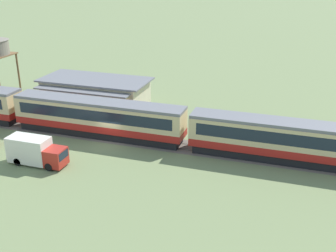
# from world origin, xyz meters

# --- Properties ---
(ground_plane) EXTENTS (600.00, 600.00, 0.00)m
(ground_plane) POSITION_xyz_m (0.00, 0.00, 0.00)
(ground_plane) COLOR #707F51
(passenger_train) EXTENTS (62.50, 3.02, 4.19)m
(passenger_train) POSITION_xyz_m (-1.81, 1.57, 2.32)
(passenger_train) COLOR #AD1E19
(passenger_train) RESTS_ON ground_plane
(railway_track) EXTENTS (103.06, 3.60, 0.04)m
(railway_track) POSITION_xyz_m (-4.11, 1.57, 0.01)
(railway_track) COLOR #665B51
(railway_track) RESTS_ON ground_plane
(station_building) EXTENTS (14.43, 7.94, 4.09)m
(station_building) POSITION_xyz_m (-6.70, 9.89, 2.07)
(station_building) COLOR beige
(station_building) RESTS_ON ground_plane
(delivery_truck_red) EXTENTS (5.89, 2.01, 2.75)m
(delivery_truck_red) POSITION_xyz_m (-4.66, -6.88, 1.37)
(delivery_truck_red) COLOR #B2281E
(delivery_truck_red) RESTS_ON ground_plane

